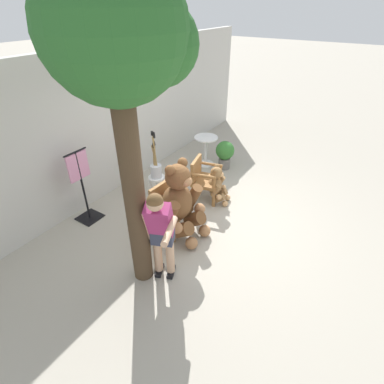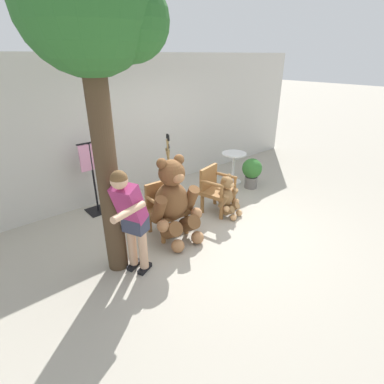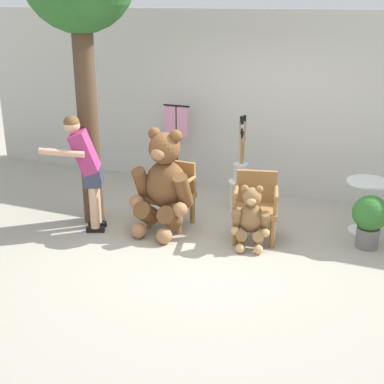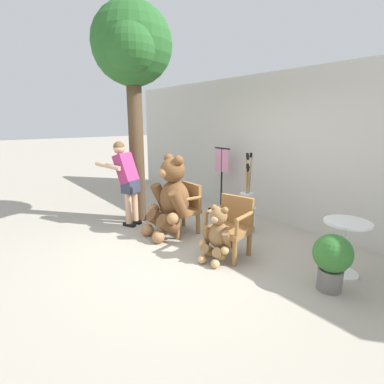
{
  "view_description": "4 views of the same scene",
  "coord_description": "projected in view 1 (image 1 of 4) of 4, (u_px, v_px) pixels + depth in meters",
  "views": [
    {
      "loc": [
        -3.86,
        -2.06,
        3.46
      ],
      "look_at": [
        -0.33,
        0.24,
        0.73
      ],
      "focal_mm": 28.0,
      "sensor_mm": 36.0,
      "label": 1
    },
    {
      "loc": [
        -3.1,
        -3.1,
        2.76
      ],
      "look_at": [
        -0.12,
        0.41,
        0.64
      ],
      "focal_mm": 28.0,
      "sensor_mm": 36.0,
      "label": 2
    },
    {
      "loc": [
        2.27,
        -5.65,
        2.93
      ],
      "look_at": [
        -0.05,
        -0.07,
        0.74
      ],
      "focal_mm": 50.0,
      "sensor_mm": 36.0,
      "label": 3
    },
    {
      "loc": [
        3.48,
        -2.4,
        1.95
      ],
      "look_at": [
        0.11,
        0.19,
        0.91
      ],
      "focal_mm": 28.0,
      "sensor_mm": 36.0,
      "label": 4
    }
  ],
  "objects": [
    {
      "name": "ground_plane",
      "position": [
        212.0,
        221.0,
        5.54
      ],
      "size": [
        60.0,
        60.0,
        0.0
      ],
      "primitive_type": "plane",
      "color": "#A8A091"
    },
    {
      "name": "back_wall",
      "position": [
        109.0,
        123.0,
        5.88
      ],
      "size": [
        10.0,
        0.16,
        2.8
      ],
      "primitive_type": "cube",
      "color": "beige",
      "rests_on": "ground"
    },
    {
      "name": "wooden_chair_left",
      "position": [
        169.0,
        207.0,
        5.12
      ],
      "size": [
        0.58,
        0.55,
        0.86
      ],
      "color": "olive",
      "rests_on": "ground"
    },
    {
      "name": "wooden_chair_right",
      "position": [
        204.0,
        178.0,
        5.94
      ],
      "size": [
        0.67,
        0.64,
        0.86
      ],
      "color": "olive",
      "rests_on": "ground"
    },
    {
      "name": "teddy_bear_large",
      "position": [
        181.0,
        201.0,
        4.88
      ],
      "size": [
        0.83,
        0.8,
        1.39
      ],
      "color": "brown",
      "rests_on": "ground"
    },
    {
      "name": "teddy_bear_small",
      "position": [
        217.0,
        185.0,
        5.87
      ],
      "size": [
        0.5,
        0.5,
        0.8
      ],
      "color": "olive",
      "rests_on": "ground"
    },
    {
      "name": "person_visitor",
      "position": [
        160.0,
        229.0,
        3.92
      ],
      "size": [
        0.67,
        0.67,
        1.56
      ],
      "color": "black",
      "rests_on": "ground"
    },
    {
      "name": "white_stool",
      "position": [
        157.0,
        181.0,
        6.05
      ],
      "size": [
        0.34,
        0.34,
        0.46
      ],
      "color": "white",
      "rests_on": "ground"
    },
    {
      "name": "brush_bucket",
      "position": [
        156.0,
        167.0,
        5.88
      ],
      "size": [
        0.22,
        0.22,
        0.95
      ],
      "color": "silver",
      "rests_on": "white_stool"
    },
    {
      "name": "round_side_table",
      "position": [
        206.0,
        148.0,
        7.2
      ],
      "size": [
        0.56,
        0.56,
        0.72
      ],
      "color": "white",
      "rests_on": "ground"
    },
    {
      "name": "patio_tree",
      "position": [
        123.0,
        45.0,
        2.82
      ],
      "size": [
        1.48,
        1.41,
        3.93
      ],
      "color": "#473523",
      "rests_on": "ground"
    },
    {
      "name": "potted_plant",
      "position": [
        225.0,
        153.0,
        7.07
      ],
      "size": [
        0.44,
        0.44,
        0.68
      ],
      "color": "slate",
      "rests_on": "ground"
    },
    {
      "name": "clothing_display_stand",
      "position": [
        82.0,
        185.0,
        5.23
      ],
      "size": [
        0.44,
        0.4,
        1.36
      ],
      "color": "black",
      "rests_on": "ground"
    }
  ]
}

